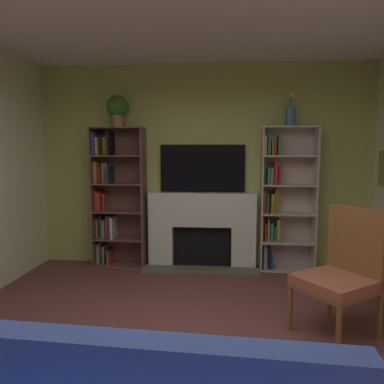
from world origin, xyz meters
TOP-DOWN VIEW (x-y plane):
  - ground_plane at (0.00, 0.00)m, footprint 6.61×6.61m
  - wall_back_accent at (0.00, 2.78)m, footprint 4.75×0.06m
  - fireplace at (0.00, 2.65)m, footprint 1.59×0.50m
  - tv at (0.00, 2.72)m, footprint 1.18×0.06m
  - bookshelf_left at (-1.25, 2.63)m, footprint 0.72×0.33m
  - bookshelf_right at (1.08, 2.65)m, footprint 0.72×0.31m
  - potted_plant at (-1.16, 2.60)m, footprint 0.29×0.29m
  - vase_with_flowers at (1.16, 2.61)m, footprint 0.13×0.13m
  - armchair at (1.36, 0.83)m, footprint 0.80×0.80m
  - coffee_table at (-0.09, -0.47)m, footprint 0.86×0.54m

SIDE VIEW (x-z plane):
  - ground_plane at x=0.00m, z-range 0.00..0.00m
  - coffee_table at x=-0.09m, z-range 0.14..0.53m
  - fireplace at x=0.00m, z-range 0.02..1.07m
  - armchair at x=1.36m, z-range 0.00..1.12m
  - bookshelf_right at x=1.08m, z-range -0.02..1.93m
  - bookshelf_left at x=-1.25m, z-range 0.01..1.95m
  - tv at x=0.00m, z-range 1.05..1.71m
  - wall_back_accent at x=0.00m, z-range 0.00..2.82m
  - vase_with_flowers at x=1.16m, z-range 1.88..2.33m
  - potted_plant at x=-1.16m, z-range 1.98..2.42m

